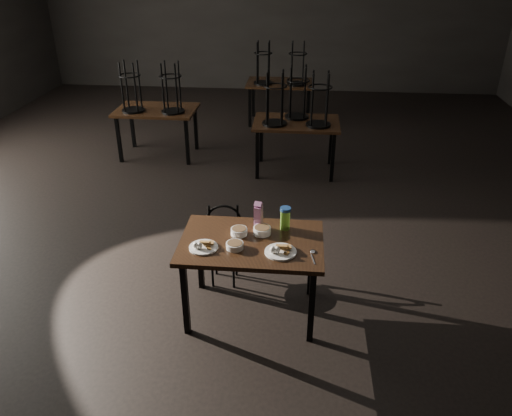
# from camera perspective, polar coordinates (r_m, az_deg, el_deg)

# --- Properties ---
(room) EXTENTS (12.00, 12.04, 3.22)m
(room) POSITION_cam_1_polar(r_m,az_deg,el_deg) (5.49, -3.05, 21.42)
(room) COLOR black
(room) RESTS_ON ground
(main_table) EXTENTS (1.20, 0.80, 0.75)m
(main_table) POSITION_cam_1_polar(r_m,az_deg,el_deg) (4.22, -0.51, -4.67)
(main_table) COLOR black
(main_table) RESTS_ON ground
(plate_left) EXTENTS (0.24, 0.24, 0.08)m
(plate_left) POSITION_cam_1_polar(r_m,az_deg,el_deg) (4.10, -6.06, -4.34)
(plate_left) COLOR white
(plate_left) RESTS_ON main_table
(plate_right) EXTENTS (0.26, 0.26, 0.08)m
(plate_right) POSITION_cam_1_polar(r_m,az_deg,el_deg) (4.02, 2.80, -4.86)
(plate_right) COLOR white
(plate_right) RESTS_ON main_table
(bowl_near) EXTENTS (0.14, 0.14, 0.06)m
(bowl_near) POSITION_cam_1_polar(r_m,az_deg,el_deg) (4.26, -1.95, -2.67)
(bowl_near) COLOR white
(bowl_near) RESTS_ON main_table
(bowl_far) EXTENTS (0.15, 0.15, 0.06)m
(bowl_far) POSITION_cam_1_polar(r_m,az_deg,el_deg) (4.27, 0.70, -2.56)
(bowl_far) COLOR white
(bowl_far) RESTS_ON main_table
(bowl_big) EXTENTS (0.14, 0.14, 0.05)m
(bowl_big) POSITION_cam_1_polar(r_m,az_deg,el_deg) (4.07, -2.45, -4.28)
(bowl_big) COLOR white
(bowl_big) RESTS_ON main_table
(juice_carton) EXTENTS (0.08, 0.08, 0.26)m
(juice_carton) POSITION_cam_1_polar(r_m,az_deg,el_deg) (4.31, 0.27, -0.90)
(juice_carton) COLOR #991B74
(juice_carton) RESTS_ON main_table
(water_bottle) EXTENTS (0.10, 0.10, 0.21)m
(water_bottle) POSITION_cam_1_polar(r_m,az_deg,el_deg) (4.31, 3.36, -1.16)
(water_bottle) COLOR #87D43E
(water_bottle) RESTS_ON main_table
(spoon) EXTENTS (0.06, 0.21, 0.01)m
(spoon) POSITION_cam_1_polar(r_m,az_deg,el_deg) (4.05, 6.51, -5.08)
(spoon) COLOR silver
(spoon) RESTS_ON main_table
(bentwood_chair) EXTENTS (0.38, 0.37, 0.76)m
(bentwood_chair) POSITION_cam_1_polar(r_m,az_deg,el_deg) (4.80, -3.70, -3.45)
(bentwood_chair) COLOR black
(bentwood_chair) RESTS_ON ground
(bg_table_left) EXTENTS (1.20, 0.80, 1.48)m
(bg_table_left) POSITION_cam_1_polar(r_m,az_deg,el_deg) (7.79, -11.42, 10.98)
(bg_table_left) COLOR black
(bg_table_left) RESTS_ON ground
(bg_table_right) EXTENTS (1.20, 0.80, 1.48)m
(bg_table_right) POSITION_cam_1_polar(r_m,az_deg,el_deg) (7.09, 4.65, 10.01)
(bg_table_right) COLOR black
(bg_table_right) RESTS_ON ground
(bg_table_far) EXTENTS (1.20, 0.80, 1.48)m
(bg_table_far) POSITION_cam_1_polar(r_m,az_deg,el_deg) (9.25, 2.78, 14.14)
(bg_table_far) COLOR black
(bg_table_far) RESTS_ON ground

